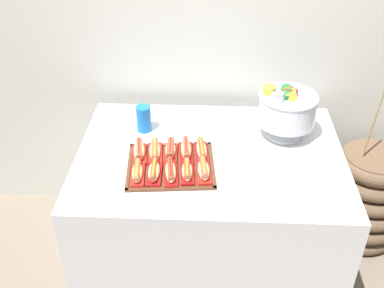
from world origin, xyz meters
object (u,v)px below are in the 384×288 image
hot_dog_2 (171,172)px  hot_dog_8 (186,150)px  punch_bowl (286,108)px  hot_dog_1 (154,172)px  hot_dog_3 (187,171)px  floor_vase (365,197)px  serving_tray (171,166)px  buffet_table (209,211)px  hot_dog_0 (137,173)px  hot_dog_5 (139,151)px  hot_dog_9 (202,150)px  hot_dog_4 (204,170)px  hot_dog_6 (155,151)px  hot_dog_7 (171,150)px  cup_stack (144,119)px

hot_dog_2 → hot_dog_8: (0.06, 0.17, 0.00)m
hot_dog_8 → punch_bowl: bearing=22.8°
hot_dog_1 → hot_dog_3: size_ratio=1.03×
floor_vase → serving_tray: (-1.12, -0.43, 0.51)m
buffet_table → hot_dog_0: size_ratio=7.82×
floor_vase → hot_dog_1: floor_vase is taller
buffet_table → hot_dog_5: (-0.34, -0.05, 0.41)m
hot_dog_9 → punch_bowl: 0.48m
punch_bowl → hot_dog_4: bearing=-137.8°
hot_dog_4 → hot_dog_6: bearing=148.6°
hot_dog_2 → hot_dog_4: 0.15m
hot_dog_7 → hot_dog_1: bearing=-109.6°
serving_tray → cup_stack: (-0.16, 0.32, 0.07)m
hot_dog_6 → hot_dog_3: bearing=-42.9°
hot_dog_2 → hot_dog_6: same height
hot_dog_2 → hot_dog_3: 0.08m
hot_dog_4 → hot_dog_1: bearing=-175.1°
floor_vase → hot_dog_7: floor_vase is taller
hot_dog_3 → cup_stack: (-0.25, 0.39, 0.04)m
floor_vase → hot_dog_5: 1.43m
hot_dog_1 → hot_dog_9: (0.21, 0.18, -0.00)m
buffet_table → serving_tray: (-0.19, -0.12, 0.38)m
punch_bowl → cup_stack: punch_bowl is taller
hot_dog_8 → hot_dog_5: bearing=-175.1°
hot_dog_4 → hot_dog_5: size_ratio=0.95×
hot_dog_0 → hot_dog_1: (0.07, 0.01, 0.00)m
punch_bowl → floor_vase: bearing=13.2°
hot_dog_6 → punch_bowl: size_ratio=0.62×
hot_dog_6 → hot_dog_9: same height
hot_dog_6 → punch_bowl: punch_bowl is taller
hot_dog_2 → hot_dog_7: 0.17m
hot_dog_7 → hot_dog_6: bearing=-175.1°
serving_tray → hot_dog_2: (0.01, -0.08, 0.03)m
hot_dog_9 → cup_stack: 0.38m
serving_tray → hot_dog_4: (0.16, -0.07, 0.03)m
hot_dog_3 → hot_dog_5: 0.28m
hot_dog_8 → hot_dog_9: (0.07, 0.01, -0.00)m
hot_dog_0 → buffet_table: bearing=32.7°
hot_dog_0 → cup_stack: cup_stack is taller
hot_dog_0 → hot_dog_6: 0.18m
hot_dog_4 → hot_dog_7: 0.22m
hot_dog_7 → hot_dog_9: hot_dog_7 is taller
hot_dog_0 → hot_dog_6: hot_dog_6 is taller
hot_dog_1 → hot_dog_2: bearing=4.9°
floor_vase → hot_dog_9: 1.16m
hot_dog_6 → punch_bowl: 0.69m
cup_stack → hot_dog_9: bearing=-35.6°
floor_vase → serving_tray: bearing=-159.1°
serving_tray → hot_dog_2: 0.09m
hot_dog_5 → hot_dog_9: size_ratio=0.94×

